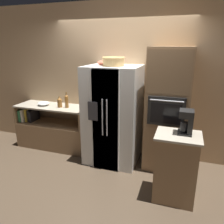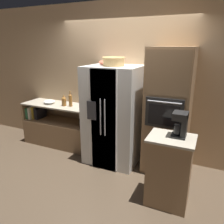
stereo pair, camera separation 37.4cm
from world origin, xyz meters
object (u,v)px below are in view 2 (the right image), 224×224
(fruit_bowl, at_px, (106,62))
(coffee_maker, at_px, (181,124))
(wicker_basket, at_px, (113,61))
(wall_oven, at_px, (168,112))
(bottle_tall, at_px, (70,100))
(mixing_bowl, at_px, (49,102))
(refrigerator, at_px, (113,115))
(bottle_short, at_px, (64,101))

(fruit_bowl, bearing_deg, coffee_maker, -29.31)
(wicker_basket, height_order, fruit_bowl, wicker_basket)
(wall_oven, xyz_separation_m, wicker_basket, (-0.91, -0.14, 0.78))
(bottle_tall, bearing_deg, coffee_maker, -20.12)
(coffee_maker, bearing_deg, wicker_basket, 151.85)
(bottle_tall, distance_m, coffee_maker, 2.36)
(wall_oven, bearing_deg, coffee_maker, -68.79)
(fruit_bowl, bearing_deg, mixing_bowl, 179.66)
(bottle_tall, bearing_deg, refrigerator, -6.28)
(fruit_bowl, xyz_separation_m, bottle_short, (-0.94, -0.00, -0.78))
(wicker_basket, relative_size, bottle_short, 1.71)
(mixing_bowl, bearing_deg, fruit_bowl, -0.34)
(wall_oven, height_order, coffee_maker, wall_oven)
(bottle_tall, bearing_deg, wicker_basket, -9.18)
(coffee_maker, bearing_deg, bottle_tall, 159.88)
(bottle_tall, distance_m, mixing_bowl, 0.54)
(wicker_basket, height_order, mixing_bowl, wicker_basket)
(fruit_bowl, bearing_deg, bottle_short, -179.73)
(fruit_bowl, height_order, bottle_short, fruit_bowl)
(wall_oven, distance_m, wicker_basket, 1.20)
(refrigerator, xyz_separation_m, fruit_bowl, (-0.19, 0.09, 0.90))
(bottle_short, height_order, coffee_maker, coffee_maker)
(wall_oven, distance_m, mixing_bowl, 2.44)
(wall_oven, xyz_separation_m, bottle_short, (-2.05, 0.00, -0.03))
(wicker_basket, bearing_deg, fruit_bowl, 144.39)
(refrigerator, bearing_deg, wall_oven, 5.39)
(wall_oven, height_order, bottle_tall, wall_oven)
(fruit_bowl, height_order, coffee_maker, fruit_bowl)
(mixing_bowl, xyz_separation_m, coffee_maker, (2.74, -0.80, 0.20))
(bottle_tall, xyz_separation_m, bottle_short, (-0.15, -0.02, -0.03))
(refrigerator, height_order, wall_oven, wall_oven)
(refrigerator, distance_m, mixing_bowl, 1.52)
(wicker_basket, distance_m, mixing_bowl, 1.77)
(refrigerator, distance_m, bottle_tall, 1.00)
(bottle_tall, distance_m, bottle_short, 0.15)
(bottle_tall, relative_size, coffee_maker, 0.98)
(wicker_basket, height_order, bottle_short, wicker_basket)
(wicker_basket, relative_size, coffee_maker, 1.16)
(wall_oven, height_order, mixing_bowl, wall_oven)
(bottle_tall, bearing_deg, fruit_bowl, -1.00)
(refrigerator, bearing_deg, bottle_tall, 173.72)
(wicker_basket, relative_size, mixing_bowl, 1.57)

